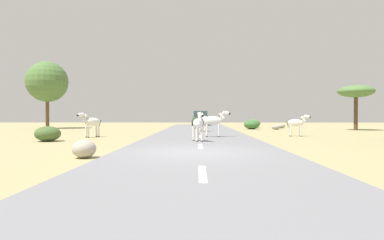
{
  "coord_description": "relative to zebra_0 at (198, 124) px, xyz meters",
  "views": [
    {
      "loc": [
        0.13,
        -10.92,
        1.3
      ],
      "look_at": [
        -0.29,
        12.72,
        0.94
      ],
      "focal_mm": 30.35,
      "sensor_mm": 36.0,
      "label": 1
    }
  ],
  "objects": [
    {
      "name": "lane_markings",
      "position": [
        0.09,
        -5.48,
        -0.83
      ],
      "size": [
        0.16,
        56.0,
        0.01
      ],
      "color": "silver",
      "rests_on": "road"
    },
    {
      "name": "rock_1",
      "position": [
        8.27,
        16.75,
        -0.66
      ],
      "size": [
        0.68,
        0.59,
        0.44
      ],
      "primitive_type": "ellipsoid",
      "color": "gray",
      "rests_on": "ground_plane"
    },
    {
      "name": "zebra_4",
      "position": [
        6.03,
        4.45,
        -0.08
      ],
      "size": [
        1.44,
        0.47,
        1.35
      ],
      "rotation": [
        0.0,
        0.0,
        4.61
      ],
      "color": "silver",
      "rests_on": "ground_plane"
    },
    {
      "name": "zebra_3",
      "position": [
        0.94,
        3.19,
        0.08
      ],
      "size": [
        1.62,
        0.44,
        1.53
      ],
      "rotation": [
        0.0,
        0.0,
        4.69
      ],
      "color": "silver",
      "rests_on": "road"
    },
    {
      "name": "zebra_2",
      "position": [
        0.41,
        9.45,
        0.08
      ],
      "size": [
        1.02,
        1.5,
        1.54
      ],
      "rotation": [
        0.0,
        0.0,
        0.51
      ],
      "color": "silver",
      "rests_on": "road"
    },
    {
      "name": "road",
      "position": [
        0.09,
        -4.48,
        -0.86
      ],
      "size": [
        6.0,
        64.0,
        0.05
      ],
      "primitive_type": "cube",
      "color": "slate",
      "rests_on": "ground_plane"
    },
    {
      "name": "car_0",
      "position": [
        0.35,
        24.67,
        -0.04
      ],
      "size": [
        2.17,
        4.41,
        1.74
      ],
      "rotation": [
        0.0,
        0.0,
        3.1
      ],
      "color": "#476B38",
      "rests_on": "road"
    },
    {
      "name": "rock_2",
      "position": [
        -3.44,
        -5.7,
        -0.6
      ],
      "size": [
        0.7,
        0.72,
        0.56
      ],
      "primitive_type": "ellipsoid",
      "color": "#A89E8C",
      "rests_on": "ground_plane"
    },
    {
      "name": "zebra_1",
      "position": [
        -6.23,
        3.35,
        -0.0
      ],
      "size": [
        1.19,
        1.3,
        1.48
      ],
      "rotation": [
        0.0,
        0.0,
        2.42
      ],
      "color": "silver",
      "rests_on": "ground_plane"
    },
    {
      "name": "tree_2",
      "position": [
        -14.45,
        15.44,
        3.59
      ],
      "size": [
        3.88,
        3.88,
        6.43
      ],
      "color": "brown",
      "rests_on": "ground_plane"
    },
    {
      "name": "tree_0",
      "position": [
        13.46,
        12.45,
        2.38
      ],
      "size": [
        2.94,
        2.94,
        3.83
      ],
      "color": "#4C3823",
      "rests_on": "ground_plane"
    },
    {
      "name": "rock_3",
      "position": [
        6.98,
        13.67,
        -0.67
      ],
      "size": [
        0.77,
        0.56,
        0.42
      ],
      "primitive_type": "ellipsoid",
      "color": "gray",
      "rests_on": "ground_plane"
    },
    {
      "name": "bush_0",
      "position": [
        5.75,
        18.23,
        -0.46
      ],
      "size": [
        1.41,
        1.27,
        0.85
      ],
      "primitive_type": "ellipsoid",
      "color": "#4C7038",
      "rests_on": "ground_plane"
    },
    {
      "name": "ground_plane",
      "position": [
        -0.15,
        -4.48,
        -0.88
      ],
      "size": [
        90.0,
        90.0,
        0.0
      ],
      "primitive_type": "plane",
      "color": "#998E60"
    },
    {
      "name": "bush_3",
      "position": [
        -7.42,
        0.43,
        -0.51
      ],
      "size": [
        1.25,
        1.13,
        0.75
      ],
      "primitive_type": "ellipsoid",
      "color": "#425B2D",
      "rests_on": "ground_plane"
    },
    {
      "name": "zebra_0",
      "position": [
        0.0,
        0.0,
        0.0
      ],
      "size": [
        0.64,
        1.45,
        1.4
      ],
      "rotation": [
        0.0,
        0.0,
        3.41
      ],
      "color": "silver",
      "rests_on": "road"
    },
    {
      "name": "bush_2",
      "position": [
        4.94,
        14.45,
        -0.46
      ],
      "size": [
        1.4,
        1.26,
        0.84
      ],
      "primitive_type": "ellipsoid",
      "color": "#386633",
      "rests_on": "ground_plane"
    }
  ]
}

